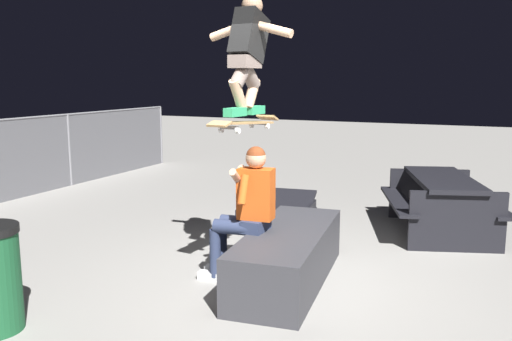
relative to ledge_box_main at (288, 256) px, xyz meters
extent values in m
plane|color=gray|center=(-0.13, 0.06, -0.26)|extent=(40.00, 40.00, 0.00)
cube|color=#38383D|center=(0.00, 0.00, 0.00)|extent=(2.07, 0.93, 0.53)
cube|color=#2D3856|center=(-0.13, 0.29, 0.32)|extent=(0.32, 0.20, 0.12)
cube|color=#D15119|center=(-0.13, 0.29, 0.63)|extent=(0.24, 0.36, 0.50)
sphere|color=tan|center=(-0.13, 0.29, 0.98)|extent=(0.20, 0.20, 0.20)
sphere|color=brown|center=(-0.13, 0.29, 1.00)|extent=(0.19, 0.19, 0.19)
cylinder|color=#D15119|center=(-0.33, 0.33, 0.71)|extent=(0.20, 0.10, 0.29)
cylinder|color=tan|center=(-0.26, 0.43, 0.81)|extent=(0.24, 0.10, 0.19)
cylinder|color=#D15119|center=(0.07, 0.37, 0.71)|extent=(0.20, 0.10, 0.29)
cylinder|color=tan|center=(-0.03, 0.46, 0.81)|extent=(0.24, 0.10, 0.19)
cylinder|color=#2D3856|center=(-0.24, 0.48, 0.30)|extent=(0.19, 0.41, 0.14)
cylinder|color=#2D3856|center=(-0.26, 0.68, 0.02)|extent=(0.11, 0.11, 0.49)
cube|color=white|center=(-0.27, 0.73, -0.22)|extent=(0.13, 0.27, 0.08)
cylinder|color=#2D3856|center=(-0.06, 0.50, 0.30)|extent=(0.19, 0.41, 0.14)
cylinder|color=#2D3856|center=(-0.08, 0.70, 0.02)|extent=(0.11, 0.11, 0.49)
cube|color=white|center=(-0.09, 0.75, -0.22)|extent=(0.13, 0.27, 0.08)
cube|color=#AD8451|center=(-0.15, 0.39, 1.32)|extent=(0.81, 0.27, 0.07)
cube|color=#AD8451|center=(0.30, 0.35, 1.34)|extent=(0.14, 0.21, 0.06)
cube|color=#AD8451|center=(-0.60, 0.43, 1.34)|extent=(0.14, 0.21, 0.05)
cube|color=#99999E|center=(0.13, 0.37, 1.30)|extent=(0.07, 0.16, 0.03)
cylinder|color=white|center=(0.14, 0.46, 1.27)|extent=(0.06, 0.03, 0.05)
cylinder|color=white|center=(0.12, 0.28, 1.27)|extent=(0.06, 0.03, 0.05)
cube|color=#99999E|center=(-0.43, 0.42, 1.30)|extent=(0.07, 0.16, 0.03)
cylinder|color=white|center=(-0.42, 0.51, 1.27)|extent=(0.06, 0.03, 0.05)
cylinder|color=white|center=(-0.44, 0.33, 1.27)|extent=(0.06, 0.03, 0.05)
cube|color=#2D9E66|center=(0.03, 0.38, 1.43)|extent=(0.27, 0.12, 0.08)
cube|color=#2D9E66|center=(-0.33, 0.41, 1.43)|extent=(0.27, 0.12, 0.08)
cylinder|color=tan|center=(-0.03, 0.38, 1.59)|extent=(0.24, 0.12, 0.31)
cylinder|color=#74655D|center=(-0.10, 0.39, 1.79)|extent=(0.34, 0.16, 0.33)
cylinder|color=tan|center=(-0.28, 0.40, 1.59)|extent=(0.24, 0.12, 0.31)
cylinder|color=#74655D|center=(-0.20, 0.40, 1.79)|extent=(0.34, 0.16, 0.33)
cube|color=#74655D|center=(-0.15, 0.39, 1.89)|extent=(0.32, 0.22, 0.12)
cube|color=black|center=(-0.07, 0.39, 2.13)|extent=(0.47, 0.26, 0.52)
sphere|color=tan|center=(-0.01, 0.38, 2.41)|extent=(0.20, 0.20, 0.20)
cylinder|color=tan|center=(-0.03, 0.60, 2.19)|extent=(0.12, 0.45, 0.19)
cylinder|color=tan|center=(-0.07, 0.16, 2.19)|extent=(0.12, 0.45, 0.19)
cube|color=black|center=(2.22, 1.02, -0.23)|extent=(1.36, 1.10, 0.06)
cube|color=black|center=(2.22, 1.02, -0.15)|extent=(1.31, 1.09, 0.44)
cube|color=black|center=(2.22, 1.48, -0.16)|extent=(1.11, 0.20, 0.21)
cube|color=black|center=(2.22, 0.56, -0.16)|extent=(1.11, 0.20, 0.21)
cube|color=black|center=(2.43, -1.20, 0.46)|extent=(1.83, 1.21, 0.06)
cube|color=black|center=(2.25, -0.68, 0.16)|extent=(1.69, 0.77, 0.04)
cube|color=black|center=(2.60, -1.72, 0.16)|extent=(1.69, 0.77, 0.04)
cube|color=black|center=(3.16, -0.95, 0.10)|extent=(0.41, 1.06, 0.72)
cube|color=black|center=(1.70, -1.45, 0.10)|extent=(0.41, 1.06, 0.72)
cylinder|color=slate|center=(2.87, 5.51, 0.41)|extent=(0.05, 0.05, 1.34)
cylinder|color=slate|center=(5.87, 5.51, 0.41)|extent=(0.05, 0.05, 1.34)
camera|label=1|loc=(-4.76, -1.83, 1.74)|focal=37.67mm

